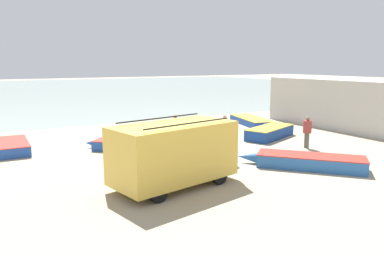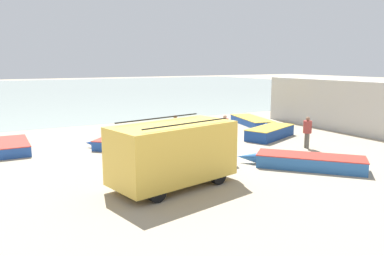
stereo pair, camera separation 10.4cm
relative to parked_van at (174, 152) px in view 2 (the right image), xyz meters
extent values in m
plane|color=tan|center=(3.63, 3.26, -1.30)|extent=(200.00, 200.00, 0.00)
cube|color=#99A89E|center=(3.63, 55.26, -1.29)|extent=(120.00, 80.00, 0.01)
cube|color=#BCB7AD|center=(14.68, 4.26, 0.40)|extent=(0.50, 14.28, 3.39)
cube|color=gold|center=(-0.03, -0.01, 0.02)|extent=(4.95, 3.06, 2.07)
cube|color=black|center=(2.27, 0.48, -0.55)|extent=(0.51, 1.96, 0.93)
cube|color=#1E232D|center=(2.19, 0.47, 0.64)|extent=(0.45, 1.86, 0.66)
cylinder|color=black|center=(1.17, 1.22, -0.96)|extent=(0.69, 0.35, 0.66)
cylinder|color=black|center=(1.56, -0.63, -0.96)|extent=(0.69, 0.35, 0.66)
cylinder|color=black|center=(-1.62, 0.62, -0.96)|extent=(0.69, 0.35, 0.66)
cylinder|color=black|center=(-1.23, -1.23, -0.96)|extent=(0.69, 0.35, 0.66)
cylinder|color=black|center=(-0.20, 0.81, 1.17)|extent=(3.70, 0.83, 0.05)
cylinder|color=black|center=(0.15, -0.83, 1.17)|extent=(3.70, 0.83, 0.05)
cube|color=#234CA3|center=(0.57, 6.37, -1.05)|extent=(3.74, 3.65, 0.49)
cone|color=#234CA3|center=(-1.05, 7.89, -1.05)|extent=(0.90, 0.89, 0.47)
cube|color=#B22D23|center=(0.57, 6.37, -0.87)|extent=(1.14, 1.20, 0.05)
cube|color=#B22D23|center=(0.57, 6.37, -0.78)|extent=(3.78, 3.69, 0.04)
cube|color=navy|center=(9.13, 5.27, -0.97)|extent=(4.04, 2.78, 0.64)
cone|color=navy|center=(11.26, 6.15, -0.97)|extent=(1.00, 0.88, 0.61)
cube|color=gold|center=(9.13, 5.27, -0.72)|extent=(0.69, 1.30, 0.05)
cube|color=gold|center=(9.13, 5.27, -0.63)|extent=(4.08, 2.81, 0.04)
cube|color=navy|center=(4.88, 9.78, -0.99)|extent=(4.26, 1.99, 0.61)
cone|color=navy|center=(7.35, 10.16, -0.99)|extent=(0.98, 0.71, 0.58)
cube|color=gold|center=(4.88, 9.78, -0.75)|extent=(0.39, 1.29, 0.05)
cube|color=gold|center=(4.88, 9.78, -0.67)|extent=(4.30, 2.01, 0.04)
cube|color=#2D66AD|center=(6.24, -0.75, -1.02)|extent=(4.05, 4.25, 0.54)
cone|color=#2D66AD|center=(4.39, 1.27, -1.02)|extent=(1.05, 1.08, 0.51)
cube|color=#B22D23|center=(6.24, -0.75, -0.82)|extent=(1.08, 1.01, 0.05)
cube|color=#B22D23|center=(6.24, -0.75, -0.73)|extent=(4.09, 4.29, 0.04)
cube|color=#234CA3|center=(-4.84, 9.00, -1.04)|extent=(1.42, 3.51, 0.50)
cone|color=#234CA3|center=(-4.82, 11.13, -1.04)|extent=(0.48, 0.77, 0.48)
cube|color=#B22D23|center=(-4.84, 9.00, -0.86)|extent=(1.29, 0.21, 0.05)
cube|color=#B22D23|center=(-4.84, 9.00, -0.77)|extent=(1.44, 3.54, 0.04)
cube|color=#234CA3|center=(11.35, 9.91, -1.07)|extent=(2.53, 4.68, 0.46)
cone|color=#234CA3|center=(10.75, 7.28, -1.07)|extent=(0.64, 1.05, 0.43)
cube|color=gold|center=(11.35, 9.91, -0.90)|extent=(1.47, 0.52, 0.05)
cube|color=gold|center=(11.35, 9.91, -0.82)|extent=(2.56, 4.72, 0.04)
cylinder|color=#5B564C|center=(9.03, 2.24, -0.88)|extent=(0.16, 0.16, 0.83)
cylinder|color=#5B564C|center=(9.00, 2.07, -0.88)|extent=(0.16, 0.16, 0.83)
cylinder|color=#993833|center=(9.01, 2.16, -0.13)|extent=(0.45, 0.45, 0.66)
sphere|color=#8C664C|center=(9.01, 2.16, 0.31)|extent=(0.23, 0.23, 0.23)
cylinder|color=#5B564C|center=(3.64, 1.82, -0.90)|extent=(0.15, 0.15, 0.78)
cylinder|color=#5B564C|center=(3.55, 1.69, -0.90)|extent=(0.15, 0.15, 0.78)
cylinder|color=#2D6B3D|center=(3.60, 1.75, -0.20)|extent=(0.42, 0.42, 0.62)
sphere|color=tan|center=(3.60, 1.75, 0.21)|extent=(0.21, 0.21, 0.21)
cylinder|color=#5B564C|center=(3.42, 6.78, -0.91)|extent=(0.15, 0.15, 0.78)
cylinder|color=#5B564C|center=(3.53, 6.90, -0.91)|extent=(0.15, 0.15, 0.78)
cylinder|color=#993833|center=(3.47, 6.84, -0.21)|extent=(0.42, 0.42, 0.62)
sphere|color=#8C664C|center=(3.47, 6.84, 0.20)|extent=(0.21, 0.21, 0.21)
cylinder|color=#38383D|center=(6.00, 5.48, -0.91)|extent=(0.14, 0.14, 0.77)
cylinder|color=#38383D|center=(6.01, 5.64, -0.91)|extent=(0.14, 0.14, 0.77)
cylinder|color=#993833|center=(6.00, 5.56, -0.22)|extent=(0.42, 0.42, 0.61)
sphere|color=tan|center=(6.00, 5.56, 0.19)|extent=(0.21, 0.21, 0.21)
camera|label=1|loc=(-5.98, -11.99, 3.24)|focal=35.00mm
camera|label=2|loc=(-5.89, -12.04, 3.24)|focal=35.00mm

